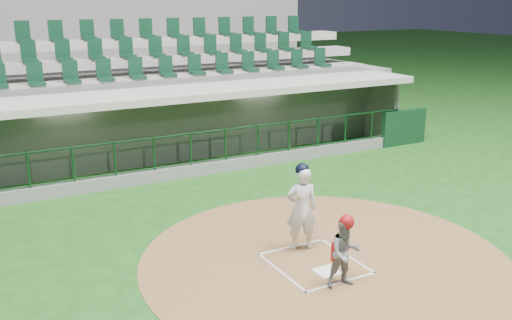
% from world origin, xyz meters
% --- Properties ---
extents(ground, '(120.00, 120.00, 0.00)m').
position_xyz_m(ground, '(0.00, 0.00, 0.00)').
color(ground, '#184B15').
rests_on(ground, ground).
extents(dirt_circle, '(7.20, 7.20, 0.01)m').
position_xyz_m(dirt_circle, '(0.30, -0.20, 0.01)').
color(dirt_circle, brown).
rests_on(dirt_circle, ground).
extents(home_plate, '(0.43, 0.43, 0.02)m').
position_xyz_m(home_plate, '(0.00, -0.70, 0.02)').
color(home_plate, white).
rests_on(home_plate, dirt_circle).
extents(batter_box_chalk, '(1.55, 1.80, 0.01)m').
position_xyz_m(batter_box_chalk, '(0.00, -0.30, 0.02)').
color(batter_box_chalk, silver).
rests_on(batter_box_chalk, ground).
extents(dugout_structure, '(16.40, 3.70, 3.00)m').
position_xyz_m(dugout_structure, '(0.13, 7.82, 0.96)').
color(dugout_structure, slate).
rests_on(dugout_structure, ground).
extents(seating_deck, '(17.00, 6.72, 5.15)m').
position_xyz_m(seating_deck, '(0.00, 10.91, 1.42)').
color(seating_deck, slate).
rests_on(seating_deck, ground).
extents(batter, '(0.90, 0.93, 1.80)m').
position_xyz_m(batter, '(0.12, 0.40, 0.91)').
color(batter, silver).
rests_on(batter, dirt_circle).
extents(catcher, '(0.69, 0.58, 1.33)m').
position_xyz_m(catcher, '(-0.03, -1.25, 0.66)').
color(catcher, gray).
rests_on(catcher, dirt_circle).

